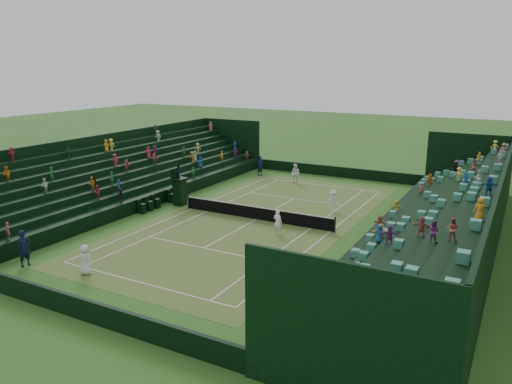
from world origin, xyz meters
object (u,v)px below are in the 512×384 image
at_px(player_near_west, 85,260).
at_px(player_near_east, 278,222).
at_px(player_far_west, 296,174).
at_px(player_far_east, 333,201).
at_px(umpire_chair, 179,188).
at_px(tennis_net, 256,212).

relative_size(player_near_west, player_near_east, 0.99).
height_order(player_far_west, player_far_east, player_far_west).
xyz_separation_m(player_near_east, player_far_west, (-4.87, 13.52, 0.09)).
bearing_deg(player_near_west, player_near_east, -126.38).
bearing_deg(umpire_chair, player_near_east, -14.78).
relative_size(tennis_net, player_far_west, 6.53).
bearing_deg(umpire_chair, player_far_east, 20.59).
bearing_deg(player_far_east, player_far_west, 102.63).
height_order(tennis_net, player_far_west, player_far_west).
relative_size(tennis_net, player_near_east, 7.24).
height_order(player_near_west, player_far_west, player_far_west).
distance_m(player_near_east, player_far_east, 6.77).
bearing_deg(umpire_chair, player_far_west, 66.37).
relative_size(player_near_east, player_far_west, 0.90).
relative_size(umpire_chair, player_near_west, 1.99).
bearing_deg(player_far_west, umpire_chair, -106.95).
bearing_deg(tennis_net, player_near_west, -104.41).
xyz_separation_m(umpire_chair, player_near_east, (9.67, -2.55, -0.55)).
height_order(player_near_west, player_far_east, player_near_west).
xyz_separation_m(tennis_net, player_near_west, (-3.19, -12.42, 0.27)).
distance_m(tennis_net, player_near_east, 3.38).
distance_m(umpire_chair, player_far_west, 11.99).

